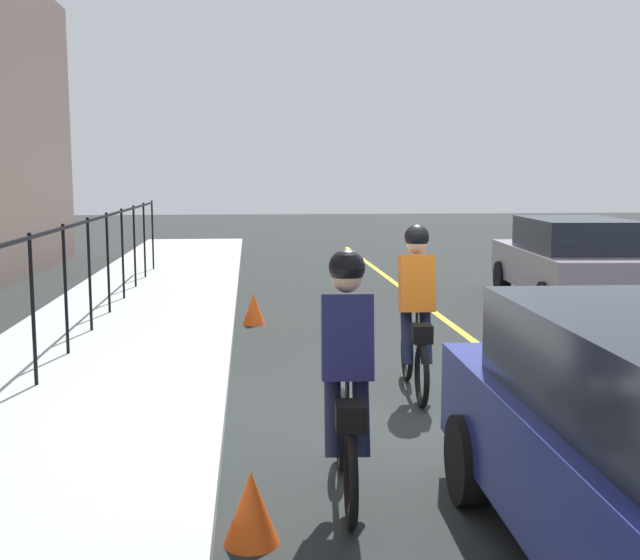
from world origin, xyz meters
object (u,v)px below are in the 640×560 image
at_px(patrol_sedan, 571,260).
at_px(traffic_cone_near, 251,507).
at_px(cyclist_lead, 347,377).
at_px(traffic_cone_far, 254,309).
at_px(cyclist_follow, 416,311).

bearing_deg(patrol_sedan, traffic_cone_near, 151.19).
xyz_separation_m(cyclist_lead, traffic_cone_far, (6.84, 0.63, -0.66)).
height_order(patrol_sedan, traffic_cone_far, patrol_sedan).
distance_m(cyclist_lead, cyclist_follow, 2.86).
distance_m(cyclist_lead, patrol_sedan, 9.52).
bearing_deg(cyclist_follow, traffic_cone_far, 25.33).
bearing_deg(traffic_cone_far, patrol_sedan, -77.70).
distance_m(cyclist_follow, traffic_cone_far, 4.56).
bearing_deg(cyclist_follow, traffic_cone_near, 155.12).
relative_size(cyclist_lead, patrol_sedan, 0.40).
bearing_deg(traffic_cone_far, cyclist_lead, -174.77).
height_order(cyclist_lead, cyclist_follow, same).
relative_size(traffic_cone_near, traffic_cone_far, 0.96).
xyz_separation_m(cyclist_follow, patrol_sedan, (5.42, -3.97, -0.09)).
xyz_separation_m(cyclist_lead, patrol_sedan, (8.07, -5.04, -0.09)).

